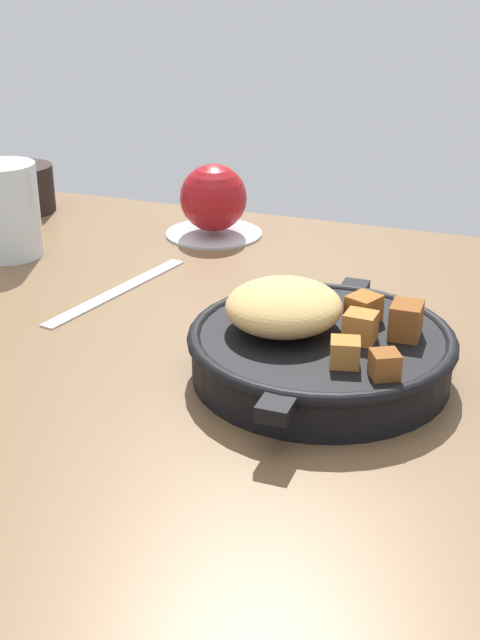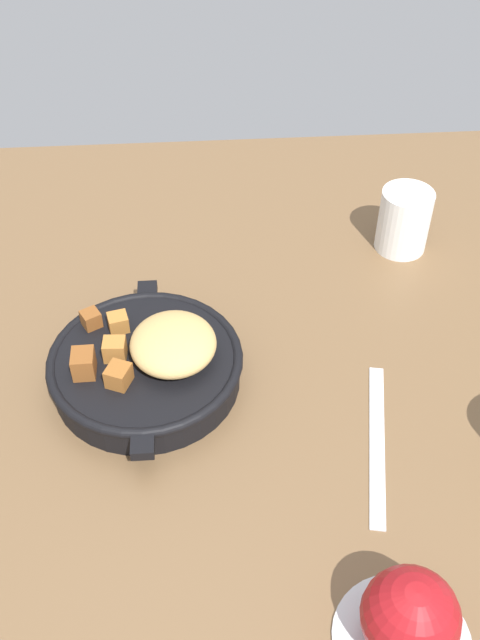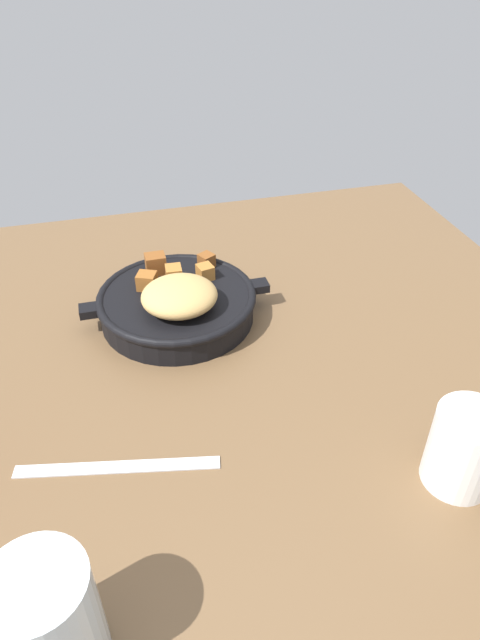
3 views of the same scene
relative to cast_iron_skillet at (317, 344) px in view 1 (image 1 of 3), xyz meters
The scene contains 7 objects.
ground_plane 12.70cm from the cast_iron_skillet, 117.96° to the left, with size 96.11×92.94×2.40cm, color brown.
cast_iron_skillet is the anchor object (origin of this frame).
saucer_plate 38.89cm from the cast_iron_skillet, 34.94° to the left, with size 12.12×12.12×0.60cm, color #B7BABF.
red_apple 38.85cm from the cast_iron_skillet, 34.94° to the left, with size 8.32×8.32×8.32cm, color maroon.
butter_knife 26.79cm from the cast_iron_skillet, 66.47° to the left, with size 21.46×1.60×0.36cm, color silver.
coffee_mug_dark 59.84cm from the cast_iron_skillet, 57.48° to the left, with size 8.64×8.64×6.31cm, color black.
water_glass_tall 44.88cm from the cast_iron_skillet, 68.51° to the left, with size 7.69×7.69×10.83cm, color silver.
Camera 1 is at (-54.23, -26.16, 32.76)cm, focal length 46.35 mm.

